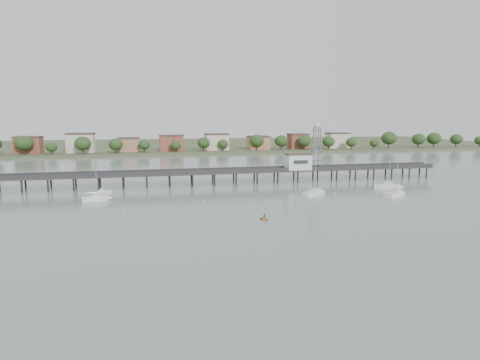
% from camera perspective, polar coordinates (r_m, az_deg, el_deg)
% --- Properties ---
extents(ground_plane, '(500.00, 500.00, 0.00)m').
position_cam_1_polar(ground_plane, '(72.41, 6.58, -8.14)').
color(ground_plane, slate).
rests_on(ground_plane, ground).
extents(pier, '(150.00, 5.00, 5.50)m').
position_cam_1_polar(pier, '(128.58, -2.25, 1.09)').
color(pier, '#2D2823').
rests_on(pier, ground).
extents(pier_building, '(8.40, 5.40, 5.30)m').
position_cam_1_polar(pier_building, '(135.01, 8.25, 2.60)').
color(pier_building, silver).
rests_on(pier_building, ground).
extents(lattice_tower, '(3.20, 3.20, 15.50)m').
position_cam_1_polar(lattice_tower, '(137.07, 10.83, 4.49)').
color(lattice_tower, slate).
rests_on(lattice_tower, ground).
extents(sailboat_d, '(8.15, 5.96, 13.28)m').
position_cam_1_polar(sailboat_d, '(117.12, 21.49, -1.84)').
color(sailboat_d, white).
rests_on(sailboat_d, ground).
extents(sailboat_e, '(8.26, 5.38, 13.24)m').
position_cam_1_polar(sailboat_e, '(129.28, 20.76, -0.85)').
color(sailboat_e, white).
rests_on(sailboat_e, ground).
extents(sailboat_b, '(7.07, 3.23, 11.41)m').
position_cam_1_polar(sailboat_b, '(109.19, -19.32, -2.46)').
color(sailboat_b, white).
rests_on(sailboat_b, ground).
extents(sailboat_c, '(8.75, 6.81, 14.38)m').
position_cam_1_polar(sailboat_c, '(112.77, 10.90, -1.78)').
color(sailboat_c, white).
rests_on(sailboat_c, ground).
extents(white_tender, '(3.65, 1.66, 1.39)m').
position_cam_1_polar(white_tender, '(119.74, -18.67, -1.57)').
color(white_tender, white).
rests_on(white_tender, ground).
extents(yellow_dinghy, '(1.81, 1.23, 2.47)m').
position_cam_1_polar(yellow_dinghy, '(84.28, 3.47, -5.67)').
color(yellow_dinghy, yellow).
rests_on(yellow_dinghy, ground).
extents(dinghy_occupant, '(0.53, 1.15, 0.27)m').
position_cam_1_polar(dinghy_occupant, '(84.28, 3.47, -5.67)').
color(dinghy_occupant, black).
rests_on(dinghy_occupant, ground).
extents(mooring_buoys, '(69.94, 17.44, 0.39)m').
position_cam_1_polar(mooring_buoys, '(99.43, 2.51, -3.37)').
color(mooring_buoys, beige).
rests_on(mooring_buoys, ground).
extents(far_shore, '(500.00, 170.00, 10.40)m').
position_cam_1_polar(far_shore, '(306.44, -8.35, 4.95)').
color(far_shore, '#475133').
rests_on(far_shore, ground).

